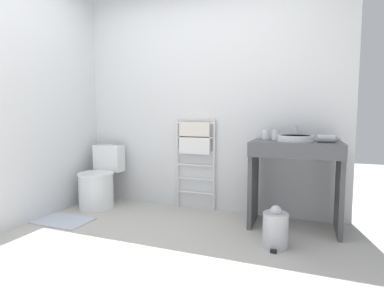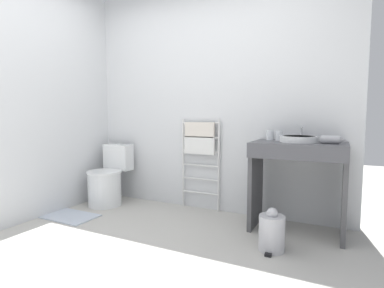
{
  "view_description": "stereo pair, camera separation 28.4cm",
  "coord_description": "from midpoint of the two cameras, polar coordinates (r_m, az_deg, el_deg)",
  "views": [
    {
      "loc": [
        1.12,
        -1.67,
        1.07
      ],
      "look_at": [
        0.12,
        0.98,
        0.81
      ],
      "focal_mm": 28.0,
      "sensor_mm": 36.0,
      "label": 1
    },
    {
      "loc": [
        1.38,
        -1.55,
        1.07
      ],
      "look_at": [
        0.12,
        0.98,
        0.81
      ],
      "focal_mm": 28.0,
      "sensor_mm": 36.0,
      "label": 2
    }
  ],
  "objects": [
    {
      "name": "cup_near_edge",
      "position": [
        3.08,
        13.08,
        1.71
      ],
      "size": [
        0.07,
        0.07,
        0.1
      ],
      "color": "white",
      "rests_on": "vanity_counter"
    },
    {
      "name": "cup_near_wall",
      "position": [
        3.13,
        11.43,
        1.76
      ],
      "size": [
        0.07,
        0.07,
        0.1
      ],
      "color": "white",
      "rests_on": "vanity_counter"
    },
    {
      "name": "ground_plane",
      "position": [
        2.3,
        -16.34,
        -22.72
      ],
      "size": [
        12.0,
        12.0,
        0.0
      ],
      "primitive_type": "plane",
      "color": "#B2AFA8"
    },
    {
      "name": "towel_radiator",
      "position": [
        3.41,
        -1.84,
        -0.33
      ],
      "size": [
        0.48,
        0.06,
        1.04
      ],
      "color": "silver",
      "rests_on": "ground_plane"
    },
    {
      "name": "hair_dryer",
      "position": [
        2.9,
        21.89,
        0.97
      ],
      "size": [
        0.2,
        0.18,
        0.07
      ],
      "color": "#B7B7BC",
      "rests_on": "vanity_counter"
    },
    {
      "name": "trash_bin",
      "position": [
        2.61,
        12.53,
        -15.55
      ],
      "size": [
        0.21,
        0.24,
        0.35
      ],
      "color": "#B7B7BC",
      "rests_on": "ground_plane"
    },
    {
      "name": "sink_basin",
      "position": [
        2.95,
        16.55,
        1.09
      ],
      "size": [
        0.34,
        0.34,
        0.06
      ],
      "color": "white",
      "rests_on": "vanity_counter"
    },
    {
      "name": "wall_side",
      "position": [
        3.67,
        -28.59,
        8.31
      ],
      "size": [
        0.12,
        2.33,
        2.62
      ],
      "primitive_type": "cube",
      "color": "silver",
      "rests_on": "ground_plane"
    },
    {
      "name": "toilet",
      "position": [
        3.79,
        -19.35,
        -6.97
      ],
      "size": [
        0.41,
        0.55,
        0.73
      ],
      "color": "white",
      "rests_on": "ground_plane"
    },
    {
      "name": "vanity_counter",
      "position": [
        2.96,
        16.44,
        -5.02
      ],
      "size": [
        0.82,
        0.52,
        0.84
      ],
      "color": "#4C4C51",
      "rests_on": "ground_plane"
    },
    {
      "name": "wall_back",
      "position": [
        3.49,
        -0.3,
        9.14
      ],
      "size": [
        3.16,
        0.12,
        2.62
      ],
      "primitive_type": "cube",
      "color": "silver",
      "rests_on": "ground_plane"
    },
    {
      "name": "faucet",
      "position": [
        3.13,
        16.83,
        2.45
      ],
      "size": [
        0.02,
        0.1,
        0.14
      ],
      "color": "silver",
      "rests_on": "vanity_counter"
    },
    {
      "name": "bath_mat",
      "position": [
        3.49,
        -25.62,
        -13.06
      ],
      "size": [
        0.56,
        0.36,
        0.01
      ],
      "primitive_type": "cube",
      "color": "#B2BCCC",
      "rests_on": "ground_plane"
    }
  ]
}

